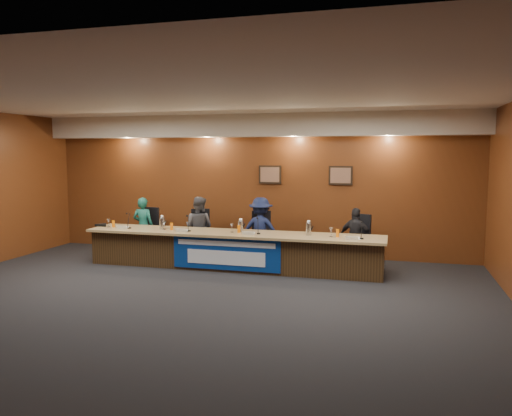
# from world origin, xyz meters

# --- Properties ---
(floor) EXTENTS (10.00, 10.00, 0.00)m
(floor) POSITION_xyz_m (0.00, 0.00, 0.00)
(floor) COLOR black
(floor) RESTS_ON ground
(ceiling) EXTENTS (10.00, 8.00, 0.04)m
(ceiling) POSITION_xyz_m (0.00, 0.00, 3.20)
(ceiling) COLOR silver
(ceiling) RESTS_ON wall_back
(wall_back) EXTENTS (10.00, 0.04, 3.20)m
(wall_back) POSITION_xyz_m (0.00, 4.00, 1.60)
(wall_back) COLOR #582B12
(wall_back) RESTS_ON floor
(soffit) EXTENTS (10.00, 0.50, 0.50)m
(soffit) POSITION_xyz_m (0.00, 3.75, 2.95)
(soffit) COLOR beige
(soffit) RESTS_ON wall_back
(dais_body) EXTENTS (6.00, 0.80, 0.70)m
(dais_body) POSITION_xyz_m (0.00, 2.40, 0.35)
(dais_body) COLOR #3A2613
(dais_body) RESTS_ON floor
(dais_top) EXTENTS (6.10, 0.95, 0.05)m
(dais_top) POSITION_xyz_m (0.00, 2.35, 0.72)
(dais_top) COLOR #9B7F51
(dais_top) RESTS_ON dais_body
(banner) EXTENTS (2.20, 0.02, 0.65)m
(banner) POSITION_xyz_m (0.00, 1.99, 0.38)
(banner) COLOR navy
(banner) RESTS_ON dais_body
(banner_text_upper) EXTENTS (2.00, 0.01, 0.10)m
(banner_text_upper) POSITION_xyz_m (0.00, 1.97, 0.58)
(banner_text_upper) COLOR silver
(banner_text_upper) RESTS_ON banner
(banner_text_lower) EXTENTS (1.60, 0.01, 0.28)m
(banner_text_lower) POSITION_xyz_m (0.00, 1.97, 0.30)
(banner_text_lower) COLOR silver
(banner_text_lower) RESTS_ON banner
(wall_photo_left) EXTENTS (0.52, 0.04, 0.42)m
(wall_photo_left) POSITION_xyz_m (0.40, 3.97, 1.85)
(wall_photo_left) COLOR black
(wall_photo_left) RESTS_ON wall_back
(wall_photo_right) EXTENTS (0.52, 0.04, 0.42)m
(wall_photo_right) POSITION_xyz_m (2.00, 3.97, 1.85)
(wall_photo_right) COLOR black
(wall_photo_right) RESTS_ON wall_back
(panelist_a) EXTENTS (0.50, 0.34, 1.33)m
(panelist_a) POSITION_xyz_m (-2.39, 3.13, 0.67)
(panelist_a) COLOR #18594A
(panelist_a) RESTS_ON floor
(panelist_b) EXTENTS (0.74, 0.62, 1.38)m
(panelist_b) POSITION_xyz_m (-1.02, 3.13, 0.69)
(panelist_b) COLOR #4A494E
(panelist_b) RESTS_ON floor
(panelist_c) EXTENTS (0.92, 0.54, 1.40)m
(panelist_c) POSITION_xyz_m (0.40, 3.13, 0.70)
(panelist_c) COLOR #121A3E
(panelist_c) RESTS_ON floor
(panelist_d) EXTENTS (0.77, 0.46, 1.23)m
(panelist_d) POSITION_xyz_m (2.42, 3.13, 0.62)
(panelist_d) COLOR black
(panelist_d) RESTS_ON floor
(office_chair_a) EXTENTS (0.59, 0.59, 0.08)m
(office_chair_a) POSITION_xyz_m (-2.39, 3.23, 0.48)
(office_chair_a) COLOR black
(office_chair_a) RESTS_ON floor
(office_chair_b) EXTENTS (0.62, 0.62, 0.08)m
(office_chair_b) POSITION_xyz_m (-1.02, 3.23, 0.48)
(office_chair_b) COLOR black
(office_chair_b) RESTS_ON floor
(office_chair_c) EXTENTS (0.61, 0.61, 0.08)m
(office_chair_c) POSITION_xyz_m (0.40, 3.23, 0.48)
(office_chair_c) COLOR black
(office_chair_c) RESTS_ON floor
(office_chair_d) EXTENTS (0.63, 0.63, 0.08)m
(office_chair_d) POSITION_xyz_m (2.42, 3.23, 0.48)
(office_chair_d) COLOR black
(office_chair_d) RESTS_ON floor
(nameplate_a) EXTENTS (0.24, 0.08, 0.10)m
(nameplate_a) POSITION_xyz_m (-2.36, 2.14, 0.80)
(nameplate_a) COLOR white
(nameplate_a) RESTS_ON dais_top
(microphone_a) EXTENTS (0.07, 0.07, 0.02)m
(microphone_a) POSITION_xyz_m (-2.25, 2.26, 0.76)
(microphone_a) COLOR black
(microphone_a) RESTS_ON dais_top
(juice_glass_a) EXTENTS (0.06, 0.06, 0.15)m
(juice_glass_a) POSITION_xyz_m (-2.66, 2.30, 0.82)
(juice_glass_a) COLOR orange
(juice_glass_a) RESTS_ON dais_top
(water_glass_a) EXTENTS (0.08, 0.08, 0.18)m
(water_glass_a) POSITION_xyz_m (-2.77, 2.30, 0.84)
(water_glass_a) COLOR silver
(water_glass_a) RESTS_ON dais_top
(nameplate_b) EXTENTS (0.24, 0.08, 0.10)m
(nameplate_b) POSITION_xyz_m (-0.98, 2.09, 0.80)
(nameplate_b) COLOR white
(nameplate_b) RESTS_ON dais_top
(microphone_b) EXTENTS (0.07, 0.07, 0.02)m
(microphone_b) POSITION_xyz_m (-0.88, 2.24, 0.76)
(microphone_b) COLOR black
(microphone_b) RESTS_ON dais_top
(juice_glass_b) EXTENTS (0.06, 0.06, 0.15)m
(juice_glass_b) POSITION_xyz_m (-1.29, 2.30, 0.82)
(juice_glass_b) COLOR orange
(juice_glass_b) RESTS_ON dais_top
(water_glass_b) EXTENTS (0.08, 0.08, 0.18)m
(water_glass_b) POSITION_xyz_m (-1.46, 2.31, 0.84)
(water_glass_b) COLOR silver
(water_glass_b) RESTS_ON dais_top
(nameplate_c) EXTENTS (0.24, 0.08, 0.10)m
(nameplate_c) POSITION_xyz_m (0.41, 2.12, 0.80)
(nameplate_c) COLOR white
(nameplate_c) RESTS_ON dais_top
(microphone_c) EXTENTS (0.07, 0.07, 0.02)m
(microphone_c) POSITION_xyz_m (0.58, 2.28, 0.76)
(microphone_c) COLOR black
(microphone_c) RESTS_ON dais_top
(juice_glass_c) EXTENTS (0.06, 0.06, 0.15)m
(juice_glass_c) POSITION_xyz_m (0.16, 2.33, 0.82)
(juice_glass_c) COLOR orange
(juice_glass_c) RESTS_ON dais_top
(water_glass_c) EXTENTS (0.08, 0.08, 0.18)m
(water_glass_c) POSITION_xyz_m (0.02, 2.33, 0.84)
(water_glass_c) COLOR silver
(water_glass_c) RESTS_ON dais_top
(nameplate_d) EXTENTS (0.24, 0.08, 0.10)m
(nameplate_d) POSITION_xyz_m (2.42, 2.06, 0.80)
(nameplate_d) COLOR white
(nameplate_d) RESTS_ON dais_top
(microphone_d) EXTENTS (0.07, 0.07, 0.02)m
(microphone_d) POSITION_xyz_m (2.59, 2.23, 0.76)
(microphone_d) COLOR black
(microphone_d) RESTS_ON dais_top
(juice_glass_d) EXTENTS (0.06, 0.06, 0.15)m
(juice_glass_d) POSITION_xyz_m (2.13, 2.33, 0.82)
(juice_glass_d) COLOR orange
(juice_glass_d) RESTS_ON dais_top
(water_glass_d) EXTENTS (0.08, 0.08, 0.18)m
(water_glass_d) POSITION_xyz_m (2.01, 2.31, 0.84)
(water_glass_d) COLOR silver
(water_glass_d) RESTS_ON dais_top
(carafe_left) EXTENTS (0.12, 0.12, 0.24)m
(carafe_left) POSITION_xyz_m (-1.53, 2.35, 0.87)
(carafe_left) COLOR silver
(carafe_left) RESTS_ON dais_top
(carafe_mid) EXTENTS (0.11, 0.11, 0.22)m
(carafe_mid) POSITION_xyz_m (0.16, 2.45, 0.86)
(carafe_mid) COLOR silver
(carafe_mid) RESTS_ON dais_top
(carafe_right) EXTENTS (0.11, 0.11, 0.25)m
(carafe_right) POSITION_xyz_m (1.56, 2.38, 0.87)
(carafe_right) COLOR silver
(carafe_right) RESTS_ON dais_top
(speakerphone) EXTENTS (0.32, 0.32, 0.05)m
(speakerphone) POSITION_xyz_m (-2.99, 2.39, 0.78)
(speakerphone) COLOR black
(speakerphone) RESTS_ON dais_top
(paper_stack) EXTENTS (0.26, 0.33, 0.01)m
(paper_stack) POSITION_xyz_m (2.44, 2.29, 0.75)
(paper_stack) COLOR white
(paper_stack) RESTS_ON dais_top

